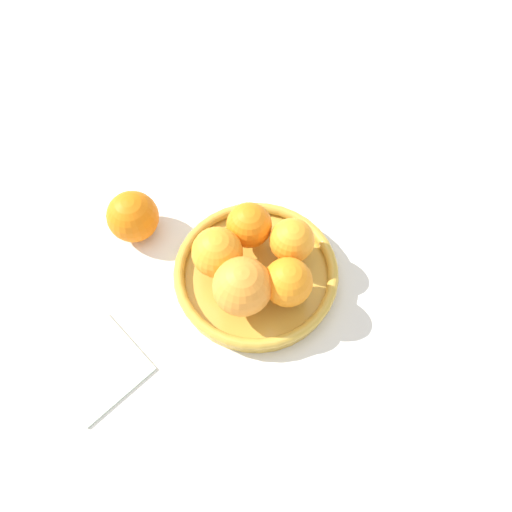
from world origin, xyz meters
name	(u,v)px	position (x,y,z in m)	size (l,w,h in m)	color
ground_plane	(256,279)	(0.00, 0.00, 0.00)	(4.00, 4.00, 0.00)	silver
fruit_bowl	(256,273)	(0.00, 0.00, 0.02)	(0.24, 0.24, 0.03)	gold
orange_pile	(253,261)	(0.01, 0.00, 0.07)	(0.17, 0.18, 0.08)	orange
stray_orange	(133,217)	(-0.02, -0.21, 0.04)	(0.08, 0.08, 0.08)	orange
napkin_folded	(98,367)	(0.21, -0.16, 0.00)	(0.11, 0.11, 0.01)	silver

